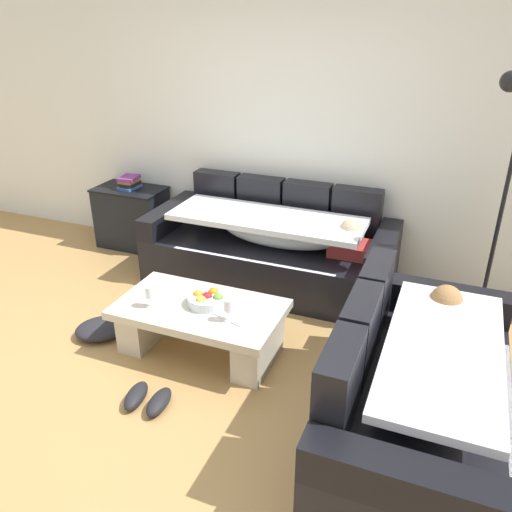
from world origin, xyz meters
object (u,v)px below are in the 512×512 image
Objects in this scene: side_cabinet at (132,217)px; crumpled_garment at (102,328)px; couch_near_window at (418,393)px; coffee_table at (200,322)px; book_stack_on_cabinet at (129,182)px; couch_along_wall at (273,249)px; floor_lamp at (498,191)px; pair_of_shoes at (147,399)px; wine_glass_near_right at (228,306)px; open_magazine at (236,313)px; fruit_bowl at (207,299)px; wine_glass_near_left at (150,293)px.

crumpled_garment is at bearing -64.43° from side_cabinet.
coffee_table is at bearing 78.23° from couch_near_window.
book_stack_on_cabinet is at bearing 43.12° from side_cabinet.
coffee_table is 2.17m from book_stack_on_cabinet.
coffee_table is at bearing -43.00° from book_stack_on_cabinet.
couch_along_wall and couch_near_window have the same top height.
floor_lamp is at bearing 25.69° from crumpled_garment.
pair_of_shoes is at bearing -35.38° from crumpled_garment.
pair_of_shoes is at bearing -95.01° from couch_along_wall.
crumpled_garment is (0.74, -1.57, -0.64)m from book_stack_on_cabinet.
book_stack_on_cabinet is 0.73× the size of pair_of_shoes.
couch_along_wall is 1.22× the size of couch_near_window.
pair_of_shoes is at bearing 101.93° from couch_near_window.
floor_lamp is (0.30, 1.49, 0.78)m from couch_near_window.
wine_glass_near_right reaches higher than crumpled_garment.
couch_along_wall is 1.14× the size of floor_lamp.
pair_of_shoes is 0.82× the size of crumpled_garment.
couch_near_window is at bearing 5.49° from open_magazine.
couch_along_wall reaches higher than wine_glass_near_right.
couch_along_wall is at bearing 84.99° from pair_of_shoes.
fruit_bowl is at bearing -93.71° from couch_along_wall.
wine_glass_near_left is 0.74m from pair_of_shoes.
open_magazine is 0.39× the size of side_cabinet.
book_stack_on_cabinet is at bearing 175.30° from floor_lamp.
pair_of_shoes is at bearing -93.86° from coffee_table.
floor_lamp is at bearing -1.53° from couch_along_wall.
floor_lamp is at bearing -4.58° from side_cabinet.
book_stack_on_cabinet reaches higher than wine_glass_near_right.
coffee_table is 0.62× the size of floor_lamp.
fruit_bowl reaches higher than coffee_table.
wine_glass_near_left reaches higher than crumpled_garment.
book_stack_on_cabinet is 0.12× the size of floor_lamp.
floor_lamp is 5.98× the size of pair_of_shoes.
pair_of_shoes is at bearing -97.31° from open_magazine.
crumpled_garment is (-0.81, -0.12, -0.18)m from coffee_table.
fruit_bowl is at bearing -41.13° from side_cabinet.
wine_glass_near_right is 0.51× the size of pair_of_shoes.
couch_along_wall reaches higher than side_cabinet.
wine_glass_near_left is at bearing -52.08° from book_stack_on_cabinet.
open_magazine reaches higher than coffee_table.
couch_along_wall is 1.17m from fruit_bowl.
couch_near_window is at bearing 11.93° from pair_of_shoes.
couch_near_window is 10.95× the size of wine_glass_near_right.
wine_glass_near_right is at bearing -83.06° from couch_along_wall.
crumpled_garment is (-2.37, 0.20, -0.27)m from couch_near_window.
wine_glass_near_right is at bearing -40.20° from book_stack_on_cabinet.
couch_along_wall is 2.11m from couch_near_window.
coffee_table reaches higher than pair_of_shoes.
pair_of_shoes is at bearing -136.23° from floor_lamp.
pair_of_shoes is at bearing -62.89° from wine_glass_near_left.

